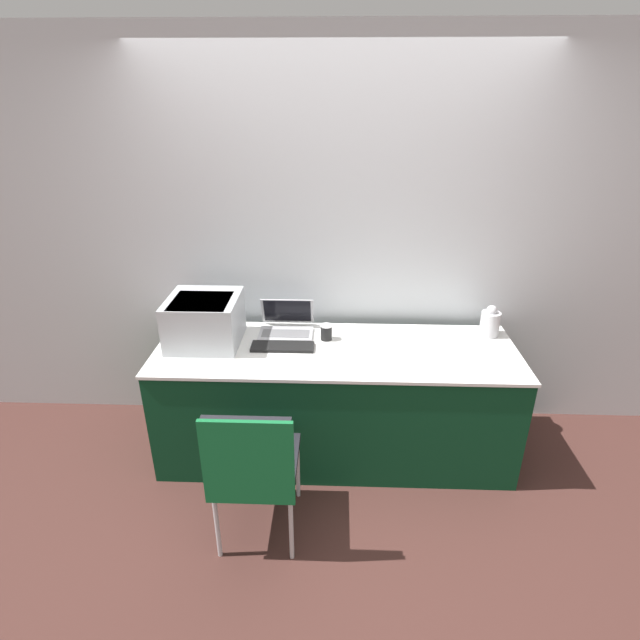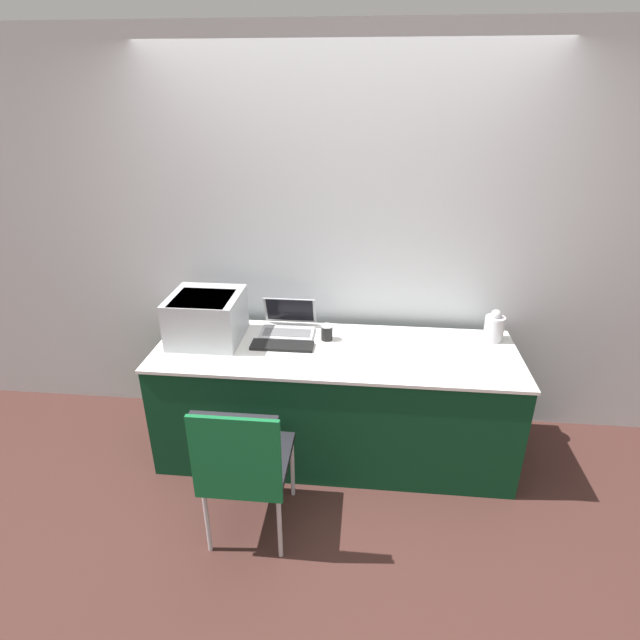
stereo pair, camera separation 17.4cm
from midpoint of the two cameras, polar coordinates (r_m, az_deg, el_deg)
name	(u,v)px [view 2 (the right image)]	position (r m, az deg, el deg)	size (l,w,h in m)	color
ground_plane	(330,487)	(3.26, 2.71, -18.51)	(14.00, 14.00, 0.00)	#472823
wall_back	(342,245)	(3.34, 3.98, 8.57)	(8.00, 0.05, 2.60)	silver
table	(335,401)	(3.30, 3.21, -9.28)	(2.25, 0.75, 0.77)	#0C381E
printer	(206,316)	(3.22, -11.37, 0.45)	(0.44, 0.43, 0.30)	#B2B7BC
laptop_left	(288,325)	(3.31, -2.16, -0.55)	(0.35, 0.28, 0.21)	#B7B7BC
external_keyboard	(282,346)	(3.12, -2.75, -2.96)	(0.39, 0.13, 0.02)	black
coffee_cup	(327,332)	(3.20, 2.35, -1.44)	(0.08, 0.08, 0.10)	black
metal_pitcher	(494,327)	(3.39, 20.69, -0.77)	(0.12, 0.12, 0.21)	silver
chair	(243,460)	(2.62, -6.83, -15.65)	(0.44, 0.50, 0.89)	black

